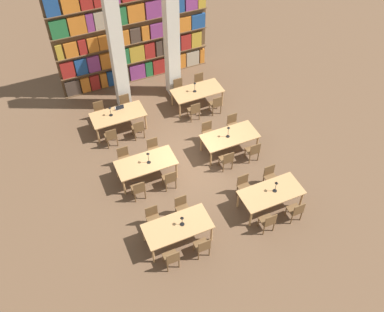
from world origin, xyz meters
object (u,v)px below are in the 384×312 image
(chair_20, at_px, (194,110))
(chair_4, at_px, (268,221))
(chair_3, at_px, (182,207))
(chair_13, at_px, (208,132))
(chair_5, at_px, (244,186))
(chair_2, at_px, (203,246))
(reading_table_0, at_px, (178,227))
(reading_table_4, at_px, (118,116))
(laptop, at_px, (119,108))
(chair_1, at_px, (153,218))
(desk_lamp_1, at_px, (276,185))
(chair_16, at_px, (111,136))
(desk_lamp_3, at_px, (228,130))
(pillar_center, at_px, (171,29))
(chair_11, at_px, (154,149))
(chair_0, at_px, (172,258))
(desk_lamp_4, at_px, (110,110))
(desk_lamp_2, at_px, (148,156))
(chair_22, at_px, (216,104))
(reading_table_5, at_px, (197,92))
(chair_14, at_px, (253,151))
(reading_table_1, at_px, (271,193))
(chair_15, at_px, (233,124))
(chair_12, at_px, (227,159))
(chair_9, at_px, (124,158))
(chair_18, at_px, (138,128))
(chair_6, at_px, (296,210))
(chair_10, at_px, (170,179))
(desk_lamp_0, at_px, (182,219))
(pillar_left, at_px, (116,42))
(desk_lamp_5, at_px, (195,85))
(chair_8, at_px, (138,189))
(reading_table_2, at_px, (146,164))
(chair_19, at_px, (126,104))
(chair_7, at_px, (270,176))
(chair_21, at_px, (179,88))

(chair_20, bearing_deg, chair_4, -90.62)
(chair_3, distance_m, chair_13, 3.66)
(chair_5, bearing_deg, chair_2, 34.68)
(reading_table_0, height_order, reading_table_4, same)
(chair_5, distance_m, laptop, 5.88)
(chair_1, xyz_separation_m, chair_5, (3.24, -0.01, 0.00))
(desk_lamp_1, bearing_deg, chair_16, 129.60)
(desk_lamp_3, bearing_deg, chair_2, -126.48)
(pillar_center, height_order, desk_lamp_3, pillar_center)
(chair_20, bearing_deg, chair_11, -148.32)
(chair_1, height_order, chair_4, same)
(chair_0, xyz_separation_m, desk_lamp_4, (0.13, 6.50, 0.57))
(chair_11, distance_m, desk_lamp_2, 1.13)
(chair_20, height_order, chair_22, same)
(chair_2, height_order, desk_lamp_1, desk_lamp_1)
(chair_2, xyz_separation_m, chair_20, (2.31, 5.79, 0.00))
(laptop, bearing_deg, reading_table_5, 176.59)
(chair_2, distance_m, chair_14, 4.40)
(chair_0, bearing_deg, chair_3, 57.64)
(reading_table_1, height_order, chair_15, chair_15)
(chair_12, relative_size, desk_lamp_3, 1.81)
(chair_9, xyz_separation_m, chair_18, (0.96, 1.26, 0.00))
(chair_3, xyz_separation_m, chair_20, (2.31, 4.22, 0.00))
(chair_6, relative_size, chair_12, 1.00)
(chair_16, bearing_deg, reading_table_1, -51.21)
(chair_10, bearing_deg, desk_lamp_0, -101.12)
(chair_16, bearing_deg, chair_4, -59.20)
(pillar_left, height_order, chair_20, pillar_left)
(chair_3, height_order, chair_4, same)
(chair_2, relative_size, reading_table_4, 0.43)
(desk_lamp_4, xyz_separation_m, desk_lamp_5, (3.54, 0.05, 0.02))
(chair_6, xyz_separation_m, chair_8, (-4.30, 2.86, 0.00))
(chair_18, bearing_deg, chair_20, 2.66)
(chair_14, relative_size, laptop, 2.77)
(chair_18, bearing_deg, chair_15, -20.05)
(chair_14, bearing_deg, reading_table_2, 168.61)
(chair_6, distance_m, chair_10, 4.28)
(chair_18, xyz_separation_m, chair_20, (2.38, 0.11, 0.00))
(chair_6, height_order, desk_lamp_3, desk_lamp_3)
(chair_2, relative_size, chair_19, 1.00)
(chair_5, bearing_deg, chair_0, 25.63)
(chair_3, xyz_separation_m, chair_9, (-1.03, 2.85, 0.00))
(reading_table_2, bearing_deg, chair_20, 37.78)
(chair_0, relative_size, chair_8, 1.00)
(desk_lamp_0, height_order, chair_7, desk_lamp_0)
(pillar_left, height_order, chair_18, pillar_left)
(desk_lamp_4, xyz_separation_m, chair_22, (4.14, -0.71, -0.57))
(chair_2, xyz_separation_m, chair_13, (2.27, 4.43, 0.00))
(pillar_center, bearing_deg, chair_16, -147.51)
(chair_21, bearing_deg, chair_7, 99.42)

